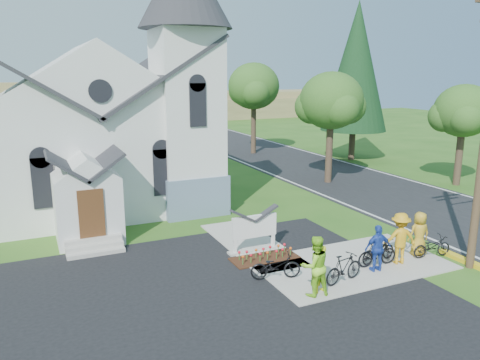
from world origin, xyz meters
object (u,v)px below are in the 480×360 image
bike_3 (377,253)px  bike_0 (276,266)px  cyclist_0 (320,269)px  bike_1 (344,268)px  church_sign (254,227)px  bike_4 (432,246)px  cyclist_1 (315,266)px  cyclist_2 (378,248)px  bike_2 (378,250)px  cyclist_4 (419,234)px  cyclist_3 (400,238)px

bike_3 → bike_0: bearing=85.6°
bike_3 → cyclist_0: bearing=109.9°
bike_1 → church_sign: bearing=8.8°
bike_0 → bike_3: 3.95m
church_sign → bike_4: (5.90, -3.45, -0.56)m
cyclist_1 → bike_3: size_ratio=1.21×
cyclist_1 → cyclist_2: (3.06, 0.62, -0.13)m
bike_1 → cyclist_0: bearing=90.7°
cyclist_1 → bike_1: size_ratio=1.17×
bike_0 → bike_2: 4.21m
cyclist_2 → cyclist_1: bearing=20.7°
bike_0 → cyclist_4: (6.07, -0.43, 0.41)m
cyclist_0 → cyclist_1: size_ratio=0.81×
cyclist_3 → bike_3: bearing=10.3°
cyclist_1 → bike_4: (5.86, 0.78, -0.56)m
bike_4 → cyclist_2: bearing=101.3°
church_sign → bike_4: 6.86m
church_sign → cyclist_4: cyclist_4 is taller
cyclist_3 → bike_3: 1.04m
cyclist_2 → bike_4: (2.80, 0.15, -0.44)m
bike_3 → cyclist_1: bearing=110.4°
church_sign → cyclist_1: cyclist_1 is taller
cyclist_0 → cyclist_1: (-0.27, -0.10, 0.19)m
church_sign → cyclist_3: (4.32, -3.37, -0.01)m
church_sign → cyclist_1: bearing=-89.5°
bike_3 → cyclist_2: bearing=143.6°
cyclist_3 → cyclist_4: cyclist_3 is taller
cyclist_1 → cyclist_4: size_ratio=1.14×
bike_2 → bike_1: bearing=102.8°
bike_1 → bike_2: bearing=-79.8°
bike_0 → bike_4: 6.45m
cyclist_2 → bike_2: bearing=-123.9°
cyclist_0 → cyclist_4: (5.26, 1.03, 0.07)m
bike_1 → bike_3: bike_1 is taller
cyclist_3 → bike_1: bearing=27.6°
cyclist_0 → cyclist_1: bearing=3.6°
cyclist_4 → bike_0: bearing=7.8°
bike_4 → cyclist_0: bearing=105.0°
cyclist_0 → cyclist_2: 2.85m
cyclist_2 → bike_0: bearing=-5.5°
cyclist_4 → church_sign: bearing=-17.2°
church_sign → bike_0: church_sign is taller
church_sign → cyclist_2: 4.76m
cyclist_1 → bike_3: (3.37, 0.98, -0.50)m
cyclist_0 → church_sign: bearing=-103.7°
cyclist_4 → bike_1: bearing=22.6°
bike_0 → bike_3: (3.91, -0.59, 0.03)m
cyclist_0 → bike_0: bearing=-79.1°
cyclist_1 → bike_2: bearing=-155.7°
bike_3 → cyclist_4: bearing=-81.5°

